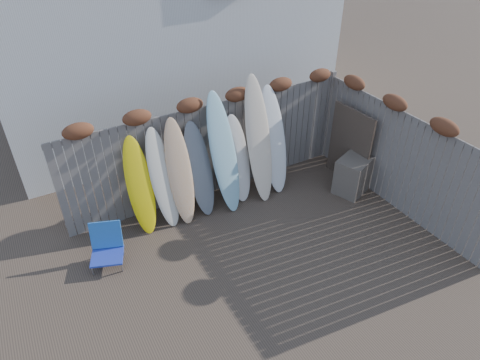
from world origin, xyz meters
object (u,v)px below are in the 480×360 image
lattice_panel (350,146)px  surfboard_0 (140,186)px  wooden_crate (352,176)px  beach_chair (107,246)px

lattice_panel → surfboard_0: surfboard_0 is taller
surfboard_0 → wooden_crate: bearing=-11.3°
wooden_crate → lattice_panel: (0.22, 0.43, 0.44)m
beach_chair → lattice_panel: (5.27, -0.09, 0.50)m
beach_chair → lattice_panel: size_ratio=0.43×
beach_chair → lattice_panel: lattice_panel is taller
lattice_panel → beach_chair: bearing=175.1°
beach_chair → lattice_panel: 5.29m
lattice_panel → surfboard_0: (-4.40, 0.66, 0.09)m
beach_chair → wooden_crate: wooden_crate is taller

